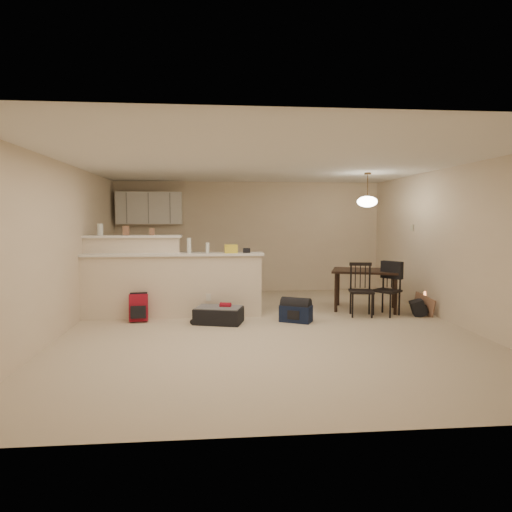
{
  "coord_description": "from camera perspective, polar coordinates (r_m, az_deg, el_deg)",
  "views": [
    {
      "loc": [
        -0.81,
        -6.88,
        1.69
      ],
      "look_at": [
        -0.1,
        0.7,
        1.05
      ],
      "focal_mm": 32.0,
      "sensor_mm": 36.0,
      "label": 1
    }
  ],
  "objects": [
    {
      "name": "bottle_a",
      "position": [
        7.8,
        -8.37,
        1.3
      ],
      "size": [
        0.07,
        0.07,
        0.26
      ],
      "primitive_type": "cylinder",
      "color": "silver",
      "rests_on": "breakfast_bar"
    },
    {
      "name": "cereal_box",
      "position": [
        8.14,
        -15.94,
        3.07
      ],
      "size": [
        0.1,
        0.07,
        0.16
      ],
      "primitive_type": "cube",
      "color": "#90634A",
      "rests_on": "breakfast_bar"
    },
    {
      "name": "red_backpack",
      "position": [
        7.73,
        -14.46,
        -6.3
      ],
      "size": [
        0.31,
        0.21,
        0.44
      ],
      "primitive_type": "cube",
      "rotation": [
        0.0,
        0.0,
        0.1
      ],
      "color": "maroon",
      "rests_on": "ground"
    },
    {
      "name": "dining_chair_near",
      "position": [
        8.04,
        13.03,
        -4.14
      ],
      "size": [
        0.46,
        0.45,
        0.91
      ],
      "primitive_type": null,
      "rotation": [
        0.0,
        0.0,
        -0.19
      ],
      "color": "black",
      "rests_on": "ground"
    },
    {
      "name": "navy_duffel",
      "position": [
        7.5,
        5.02,
        -7.17
      ],
      "size": [
        0.57,
        0.47,
        0.27
      ],
      "primitive_type": "cube",
      "rotation": [
        0.0,
        0.0,
        -0.48
      ],
      "color": "#101932",
      "rests_on": "ground"
    },
    {
      "name": "bag_lump",
      "position": [
        7.8,
        -3.14,
        0.9
      ],
      "size": [
        0.22,
        0.18,
        0.14
      ],
      "primitive_type": "cube",
      "color": "#90634A",
      "rests_on": "breakfast_bar"
    },
    {
      "name": "breakfast_bar",
      "position": [
        7.99,
        -12.13,
        -3.08
      ],
      "size": [
        3.08,
        0.58,
        1.39
      ],
      "color": "beige",
      "rests_on": "ground"
    },
    {
      "name": "dining_chair_far",
      "position": [
        8.22,
        16.01,
        -4.01
      ],
      "size": [
        0.55,
        0.55,
        0.91
      ],
      "primitive_type": null,
      "rotation": [
        0.0,
        0.0,
        -0.89
      ],
      "color": "black",
      "rests_on": "ground"
    },
    {
      "name": "bottle_b",
      "position": [
        7.8,
        -6.08,
        1.03
      ],
      "size": [
        0.06,
        0.06,
        0.18
      ],
      "primitive_type": "cylinder",
      "color": "silver",
      "rests_on": "breakfast_bar"
    },
    {
      "name": "dining_table",
      "position": [
        8.58,
        13.55,
        -2.29
      ],
      "size": [
        1.38,
        1.13,
        0.74
      ],
      "rotation": [
        0.0,
        0.0,
        -0.33
      ],
      "color": "black",
      "rests_on": "ground"
    },
    {
      "name": "black_daypack",
      "position": [
        8.42,
        19.6,
        -6.14
      ],
      "size": [
        0.29,
        0.35,
        0.26
      ],
      "primitive_type": "cube",
      "rotation": [
        0.0,
        0.0,
        1.29
      ],
      "color": "black",
      "rests_on": "ground"
    },
    {
      "name": "upper_cabinets",
      "position": [
        10.3,
        -13.17,
        5.85
      ],
      "size": [
        1.4,
        0.34,
        0.7
      ],
      "primitive_type": "cube",
      "color": "white",
      "rests_on": "room"
    },
    {
      "name": "pouch",
      "position": [
        7.82,
        -1.19,
        0.7
      ],
      "size": [
        0.12,
        0.1,
        0.08
      ],
      "primitive_type": "cube",
      "color": "#90634A",
      "rests_on": "breakfast_bar"
    },
    {
      "name": "jar",
      "position": [
        8.23,
        -18.9,
        3.16
      ],
      "size": [
        0.1,
        0.1,
        0.2
      ],
      "primitive_type": "cylinder",
      "color": "silver",
      "rests_on": "breakfast_bar"
    },
    {
      "name": "small_box",
      "position": [
        8.07,
        -12.87,
        2.98
      ],
      "size": [
        0.08,
        0.06,
        0.12
      ],
      "primitive_type": "cube",
      "color": "#90634A",
      "rests_on": "breakfast_bar"
    },
    {
      "name": "kitchen_counter",
      "position": [
        10.21,
        -12.0,
        -2.27
      ],
      "size": [
        1.8,
        0.6,
        0.9
      ],
      "primitive_type": "cube",
      "color": "white",
      "rests_on": "ground"
    },
    {
      "name": "pendant_lamp",
      "position": [
        8.52,
        13.73,
        6.68
      ],
      "size": [
        0.36,
        0.36,
        0.62
      ],
      "color": "brown",
      "rests_on": "room"
    },
    {
      "name": "thermostat",
      "position": [
        9.24,
        18.93,
        3.37
      ],
      "size": [
        0.02,
        0.12,
        0.12
      ],
      "primitive_type": "cube",
      "color": "beige",
      "rests_on": "room"
    },
    {
      "name": "suitcase",
      "position": [
        7.41,
        -4.68,
        -7.41
      ],
      "size": [
        0.84,
        0.66,
        0.25
      ],
      "primitive_type": "cube",
      "rotation": [
        0.0,
        0.0,
        -0.27
      ],
      "color": "black",
      "rests_on": "ground"
    },
    {
      "name": "cardboard_sheet",
      "position": [
        8.46,
        20.26,
        -5.82
      ],
      "size": [
        0.17,
        0.44,
        0.35
      ],
      "primitive_type": "cube",
      "rotation": [
        0.0,
        0.0,
        1.91
      ],
      "color": "#90634A",
      "rests_on": "ground"
    },
    {
      "name": "room",
      "position": [
        6.94,
        1.36,
        1.17
      ],
      "size": [
        7.0,
        7.02,
        2.5
      ],
      "color": "beige",
      "rests_on": "ground"
    }
  ]
}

